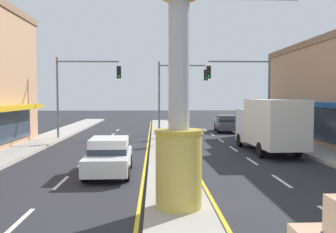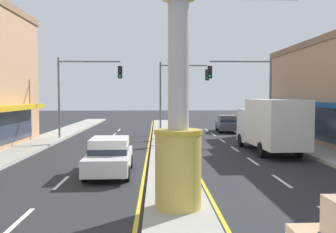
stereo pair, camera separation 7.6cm
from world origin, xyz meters
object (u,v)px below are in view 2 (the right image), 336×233
at_px(traffic_light_right_side, 247,84).
at_px(sedan_near_right_lane, 109,156).
at_px(traffic_light_median_far, 178,86).
at_px(box_truck_mid_left_lane, 270,124).
at_px(sedan_far_right_lane, 227,123).
at_px(district_sign, 178,73).
at_px(traffic_light_left_side, 82,84).

xyz_separation_m(traffic_light_right_side, sedan_near_right_lane, (-8.82, -12.07, -3.46)).
relative_size(traffic_light_median_far, box_truck_mid_left_lane, 0.89).
bearing_deg(traffic_light_median_far, sedan_far_right_lane, 28.14).
bearing_deg(district_sign, box_truck_mid_left_lane, 61.17).
bearing_deg(traffic_light_median_far, sedan_near_right_lane, -103.56).
xyz_separation_m(district_sign, traffic_light_left_side, (-6.20, 17.72, 0.30)).
bearing_deg(sedan_near_right_lane, district_sign, -63.66).
relative_size(district_sign, traffic_light_median_far, 1.23).
relative_size(district_sign, traffic_light_right_side, 1.23).
distance_m(district_sign, traffic_light_left_side, 18.77).
distance_m(traffic_light_right_side, box_truck_mid_left_lane, 6.99).
height_order(district_sign, traffic_light_left_side, district_sign).
bearing_deg(district_sign, sedan_far_right_lane, 75.96).
bearing_deg(district_sign, sedan_near_right_lane, 116.34).
bearing_deg(sedan_near_right_lane, box_truck_mid_left_lane, 32.93).
bearing_deg(box_truck_mid_left_lane, sedan_far_right_lane, 90.28).
bearing_deg(traffic_light_right_side, traffic_light_left_side, 178.34).
height_order(traffic_light_right_side, sedan_near_right_lane, traffic_light_right_side).
xyz_separation_m(sedan_far_right_lane, box_truck_mid_left_lane, (0.06, -12.80, 0.91)).
xyz_separation_m(traffic_light_right_side, box_truck_mid_left_lane, (-0.23, -6.50, -2.55)).
distance_m(district_sign, traffic_light_right_side, 18.44).
bearing_deg(sedan_near_right_lane, sedan_far_right_lane, 65.08).
relative_size(traffic_light_left_side, traffic_light_median_far, 1.00).
bearing_deg(traffic_light_left_side, box_truck_mid_left_lane, -29.39).
relative_size(traffic_light_median_far, sedan_far_right_lane, 1.41).
relative_size(traffic_light_median_far, sedan_near_right_lane, 1.43).
distance_m(district_sign, sedan_near_right_lane, 6.70).
xyz_separation_m(traffic_light_left_side, sedan_far_right_lane, (12.12, 5.94, -3.46)).
xyz_separation_m(district_sign, traffic_light_median_far, (1.20, 21.14, 0.25)).
distance_m(district_sign, sedan_far_right_lane, 24.59).
relative_size(sedan_near_right_lane, sedan_far_right_lane, 0.99).
bearing_deg(traffic_light_left_side, district_sign, -70.70).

